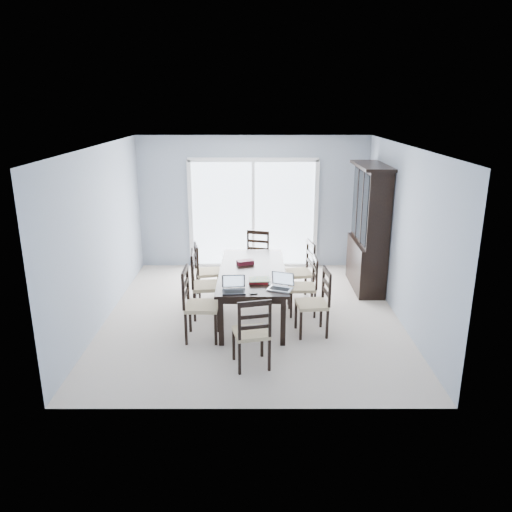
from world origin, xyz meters
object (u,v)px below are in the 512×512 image
object	(u,v)px
chair_left_mid	(201,277)
chair_end_far	(256,252)
chair_left_near	(194,296)
game_box	(245,262)
laptop_silver	(280,286)
chair_end_near	(253,326)
chair_right_far	(304,265)
laptop_dark	(234,289)
cell_phone	(254,294)
china_hutch	(369,229)
hot_tub	(241,228)
chair_right_near	(319,295)
dining_table	(253,275)
chair_right_mid	(308,279)
chair_left_far	(203,265)

from	to	relation	value
chair_left_mid	chair_end_far	xyz separation A→B (m)	(0.86, 1.47, -0.04)
chair_left_near	chair_end_far	bearing A→B (deg)	159.90
chair_end_far	game_box	world-z (taller)	chair_end_far
chair_end_far	laptop_silver	distance (m)	2.32
chair_end_near	chair_left_near	bearing A→B (deg)	120.35
chair_right_far	laptop_dark	size ratio (longest dim) A/B	3.55
chair_end_near	laptop_silver	xyz separation A→B (m)	(0.37, 0.81, 0.22)
cell_phone	game_box	world-z (taller)	game_box
chair_end_near	laptop_silver	bearing A→B (deg)	52.16
china_hutch	hot_tub	xyz separation A→B (m)	(-2.30, 2.41, -0.58)
game_box	china_hutch	bearing A→B (deg)	24.55
game_box	chair_right_near	bearing A→B (deg)	-40.48
hot_tub	chair_left_mid	bearing A→B (deg)	-98.06
dining_table	chair_end_near	world-z (taller)	chair_end_near
game_box	chair_right_far	bearing A→B (deg)	22.26
laptop_dark	china_hutch	bearing A→B (deg)	39.55
dining_table	chair_end_far	xyz separation A→B (m)	(0.06, 1.46, -0.08)
chair_end_near	laptop_silver	size ratio (longest dim) A/B	2.92
chair_end_near	dining_table	bearing A→B (deg)	77.10
chair_right_mid	laptop_dark	world-z (taller)	chair_right_mid
dining_table	chair_end_near	bearing A→B (deg)	-89.58
china_hutch	chair_left_far	distance (m)	2.94
laptop_dark	chair_right_mid	bearing A→B (deg)	38.10
chair_left_mid	chair_end_near	size ratio (longest dim) A/B	1.09
dining_table	game_box	world-z (taller)	game_box
chair_left_near	laptop_silver	world-z (taller)	chair_left_near
chair_left_far	hot_tub	bearing A→B (deg)	156.54
chair_right_mid	game_box	world-z (taller)	chair_right_mid
chair_right_mid	chair_left_near	bearing A→B (deg)	117.19
chair_right_far	chair_end_near	world-z (taller)	chair_right_far
chair_left_mid	laptop_silver	bearing A→B (deg)	49.14
chair_end_far	chair_left_mid	bearing A→B (deg)	75.39
chair_right_near	chair_left_near	bearing A→B (deg)	89.29
laptop_silver	cell_phone	bearing A→B (deg)	-134.96
dining_table	game_box	distance (m)	0.32
game_box	laptop_dark	bearing A→B (deg)	-96.03
chair_left_far	cell_phone	bearing A→B (deg)	13.56
dining_table	hot_tub	distance (m)	3.67
china_hutch	laptop_silver	bearing A→B (deg)	-128.22
chair_right_near	cell_phone	bearing A→B (deg)	105.89
chair_right_near	chair_right_mid	bearing A→B (deg)	-0.19
chair_left_near	chair_left_mid	bearing A→B (deg)	-179.39
laptop_silver	chair_left_far	bearing A→B (deg)	148.08
chair_right_mid	chair_end_near	bearing A→B (deg)	153.17
chair_right_mid	chair_right_far	distance (m)	0.59
laptop_silver	chair_right_near	bearing A→B (deg)	41.02
chair_left_mid	game_box	xyz separation A→B (m)	(0.68, 0.28, 0.15)
chair_end_near	hot_tub	world-z (taller)	chair_end_near
china_hutch	chair_left_mid	xyz separation A→B (m)	(-2.82, -1.26, -0.43)
game_box	hot_tub	distance (m)	3.40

